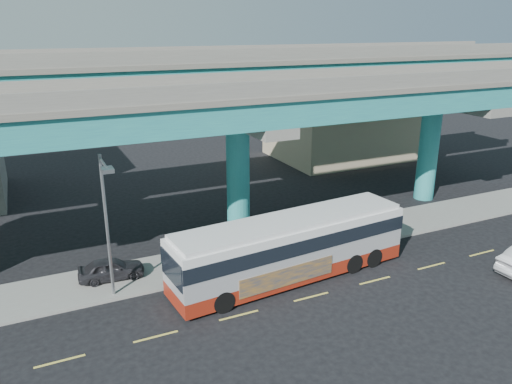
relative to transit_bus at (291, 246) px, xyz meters
name	(u,v)px	position (x,y,z in m)	size (l,w,h in m)	color
ground	(308,294)	(-0.03, -1.98, -1.90)	(120.00, 120.00, 0.00)	black
sidewalk	(262,251)	(-0.03, 3.52, -1.82)	(70.00, 4.00, 0.15)	gray
lane_markings	(311,297)	(-0.03, -2.28, -1.89)	(58.00, 0.12, 0.01)	#D8C64C
viaduct	(236,93)	(-0.03, 7.13, 7.24)	(52.00, 12.40, 11.70)	teal
building_beige	(345,123)	(17.97, 21.01, 1.61)	(14.00, 10.23, 7.00)	tan
transit_bus	(291,246)	(0.00, 0.00, 0.00)	(13.66, 4.04, 3.46)	maroon
parked_car	(111,269)	(-8.87, 3.71, -1.16)	(3.52, 1.63, 1.17)	#2B2A2F
street_lamp	(107,209)	(-9.08, 1.48, 3.03)	(0.50, 2.40, 7.30)	gray
stop_sign	(298,221)	(1.67, 2.20, 0.30)	(0.72, 0.50, 2.81)	gray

